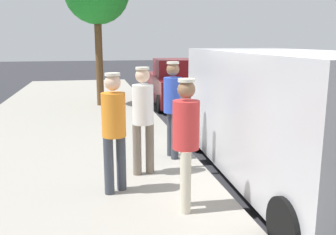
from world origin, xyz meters
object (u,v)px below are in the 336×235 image
Objects in this scene: pedestrian_in_white at (143,114)px; parked_sedan_behind at (178,84)px; parking_meter_near at (185,109)px; pedestrian_in_blue at (173,103)px; parked_van at (285,114)px; pedestrian_in_orange at (114,125)px; pedestrian_in_red at (186,136)px.

pedestrian_in_white is 0.39× the size of parked_sedan_behind.
pedestrian_in_white is (0.74, 0.15, -0.02)m from parking_meter_near.
parked_van is at bearing 142.00° from pedestrian_in_blue.
parking_meter_near is at bearing -147.28° from pedestrian_in_orange.
parked_van reaches higher than parked_sedan_behind.
pedestrian_in_white is (-0.51, -0.65, 0.02)m from pedestrian_in_orange.
parking_meter_near is 0.87× the size of pedestrian_in_white.
pedestrian_in_white is 1.01m from pedestrian_in_blue.
pedestrian_in_red reaches higher than parking_meter_near.
pedestrian_in_white is 2.29m from parked_van.
parked_sedan_behind is at bearing -104.14° from pedestrian_in_blue.
pedestrian_in_orange is 2.75m from parked_van.
pedestrian_in_orange is at bearing 52.25° from pedestrian_in_white.
pedestrian_in_red is 2.20m from pedestrian_in_blue.
pedestrian_in_orange is 1.14m from pedestrian_in_red.
parked_van reaches higher than pedestrian_in_white.
pedestrian_in_blue is (-0.32, -2.17, 0.06)m from pedestrian_in_red.
parked_van is at bearing 157.55° from parking_meter_near.
pedestrian_in_red is 0.32× the size of parked_van.
parked_sedan_behind is (-1.62, -7.36, -0.43)m from parking_meter_near.
pedestrian_in_white reaches higher than parking_meter_near.
pedestrian_in_white is at bearing 72.55° from parked_sedan_behind.
pedestrian_in_red is 0.95× the size of pedestrian_in_blue.
parking_meter_near is 0.85× the size of pedestrian_in_blue.
parking_meter_near is 0.88× the size of pedestrian_in_orange.
pedestrian_in_red is 1.45m from pedestrian_in_white.
pedestrian_in_white is 0.98× the size of pedestrian_in_blue.
parked_sedan_behind is at bearing -90.86° from parked_van.
parking_meter_near reaches higher than parked_sedan_behind.
pedestrian_in_orange is 8.66m from parked_sedan_behind.
parked_van is at bearing -153.62° from pedestrian_in_red.
pedestrian_in_orange is at bearing -41.73° from pedestrian_in_red.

